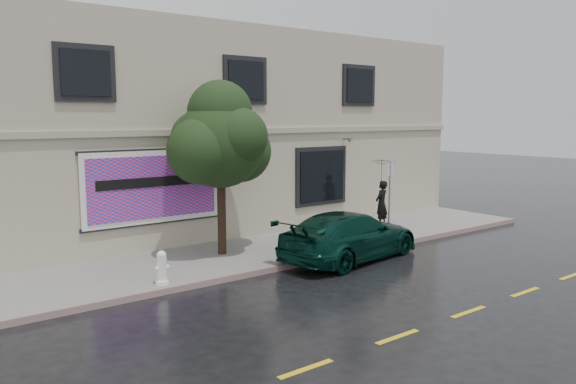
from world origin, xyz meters
TOP-DOWN VIEW (x-y plane):
  - ground at (0.00, 0.00)m, footprint 90.00×90.00m
  - sidewalk at (0.00, 3.25)m, footprint 20.00×3.50m
  - curb at (0.00, 1.50)m, footprint 20.00×0.18m
  - road_marking at (0.00, -3.50)m, footprint 19.00×0.12m
  - building at (0.00, 9.00)m, footprint 20.00×8.12m
  - billboard at (-3.20, 4.92)m, footprint 4.30×0.16m
  - car at (1.06, 1.20)m, footprint 5.04×2.82m
  - pedestrian at (4.76, 3.46)m, footprint 0.69×0.55m
  - umbrella at (4.76, 3.46)m, footprint 1.35×1.35m
  - street_tree at (-1.81, 3.48)m, footprint 2.52×2.52m
  - fire_hydrant at (-4.45, 1.80)m, footprint 0.33×0.31m
  - sign_pole at (3.21, 1.70)m, footprint 0.31×0.05m

SIDE VIEW (x-z plane):
  - ground at x=0.00m, z-range 0.00..0.00m
  - road_marking at x=0.00m, z-range 0.00..0.01m
  - sidewalk at x=0.00m, z-range 0.00..0.15m
  - curb at x=0.00m, z-range -0.01..0.15m
  - fire_hydrant at x=-4.45m, z-range 0.14..0.94m
  - car at x=1.06m, z-range 0.00..1.39m
  - pedestrian at x=4.76m, z-range 0.15..1.80m
  - sign_pole at x=3.21m, z-range 0.41..2.93m
  - billboard at x=-3.20m, z-range 0.95..3.15m
  - umbrella at x=4.76m, z-range 1.80..2.56m
  - street_tree at x=-1.81m, z-range 1.09..5.53m
  - building at x=0.00m, z-range 0.00..7.00m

